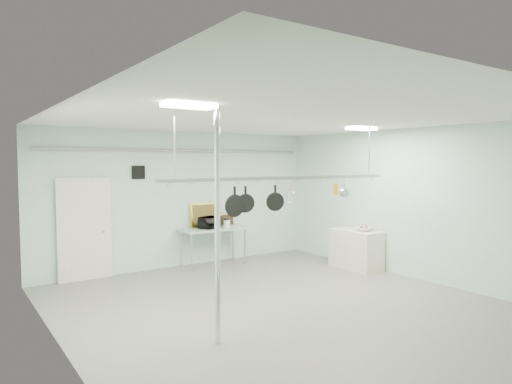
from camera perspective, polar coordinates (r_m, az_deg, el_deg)
floor at (r=7.96m, az=3.98°, el=-14.36°), size 8.00×8.00×0.00m
ceiling at (r=7.60m, az=4.09°, el=9.16°), size 7.00×8.00×0.02m
back_wall at (r=11.00m, az=-9.09°, el=-0.87°), size 7.00×0.02×3.20m
right_wall at (r=10.16m, az=19.58°, el=-1.41°), size 0.02×8.00×3.20m
door at (r=10.23m, az=-20.66°, el=-4.50°), size 1.10×0.10×2.20m
wall_vent at (r=10.52m, az=-14.49°, el=2.40°), size 0.30×0.04×0.30m
conduit_pipe at (r=10.89m, az=-8.95°, el=5.14°), size 6.60×0.07×0.07m
chrome_pole at (r=6.17m, az=-4.85°, el=-4.38°), size 0.08×0.08×3.20m
prep_table at (r=11.02m, az=-5.34°, el=-4.85°), size 1.60×0.70×0.91m
side_cabinet at (r=10.93m, az=12.38°, el=-7.02°), size 0.60×1.20×0.90m
pot_rack at (r=7.93m, az=3.83°, el=1.98°), size 4.80×0.06×1.00m
light_panel_left at (r=5.74m, az=-8.33°, el=10.62°), size 0.65×0.30×0.05m
light_panel_right at (r=9.68m, az=13.05°, el=7.71°), size 0.65×0.30×0.05m
microwave at (r=10.92m, az=-5.81°, el=-3.81°), size 0.59×0.51×0.28m
coffee_canister at (r=11.06m, az=-3.67°, el=-3.95°), size 0.20×0.20×0.18m
painting_large at (r=11.20m, az=-6.36°, el=-2.84°), size 0.79×0.17×0.58m
painting_small at (r=11.54m, az=-3.57°, el=-3.47°), size 0.30×0.10×0.25m
fruit_bowl at (r=10.76m, az=13.34°, el=-4.53°), size 0.39×0.39×0.09m
skillet_left at (r=7.34m, az=-2.68°, el=-1.23°), size 0.37×0.07×0.50m
skillet_mid at (r=7.45m, az=-1.33°, el=-0.94°), size 0.31×0.14×0.44m
skillet_right at (r=7.80m, az=2.42°, el=-0.74°), size 0.32×0.16×0.44m
whisk at (r=8.00m, az=4.35°, el=-0.29°), size 0.25×0.25×0.35m
grater at (r=8.73m, az=9.92°, el=0.35°), size 0.10×0.02×0.24m
saucepan at (r=8.89m, az=10.95°, el=0.24°), size 0.18×0.14×0.29m
fruit_cluster at (r=10.75m, az=13.34°, el=-4.32°), size 0.24×0.24×0.09m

